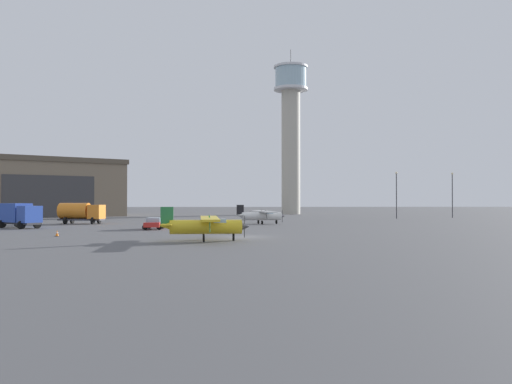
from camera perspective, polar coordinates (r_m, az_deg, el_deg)
The scene contains 12 objects.
ground_plane at distance 50.65m, azimuth -1.44°, elevation -4.82°, with size 400.00×400.00×0.00m, color #545456.
control_tower at distance 129.23m, azimuth 3.75°, elevation 7.15°, with size 8.16×8.16×39.70m.
hangar at distance 121.26m, azimuth -22.59°, elevation 0.42°, with size 39.57×37.12×11.94m.
airplane_yellow at distance 45.77m, azimuth -5.49°, elevation -3.54°, with size 7.77×9.90×2.92m.
airplane_white at distance 76.45m, azimuth 0.53°, elevation -2.49°, with size 7.36×9.43×2.78m.
truck_box_blue at distance 72.04m, azimuth -24.10°, elevation -2.18°, with size 6.68×5.99×3.06m.
truck_fuel_tanker_orange at distance 81.40m, azimuth -18.25°, elevation -2.05°, with size 6.68×3.87×3.04m.
car_red at distance 64.54m, azimuth -10.85°, elevation -3.28°, with size 2.31×4.41×1.37m.
light_post_west at distance 109.94m, azimuth 20.28°, elevation 0.13°, with size 0.44×0.44×8.78m.
light_post_north at distance 101.31m, azimuth 14.81°, elevation 0.14°, with size 0.44×0.44×8.66m.
traffic_cone_near_left at distance 54.71m, azimuth -20.52°, elevation -4.16°, with size 0.36×0.36×0.60m.
traffic_cone_near_right at distance 54.94m, azimuth -3.04°, elevation -4.13°, with size 0.36×0.36×0.73m.
Camera 1 is at (-0.93, -50.52, 3.55)m, focal length 37.36 mm.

